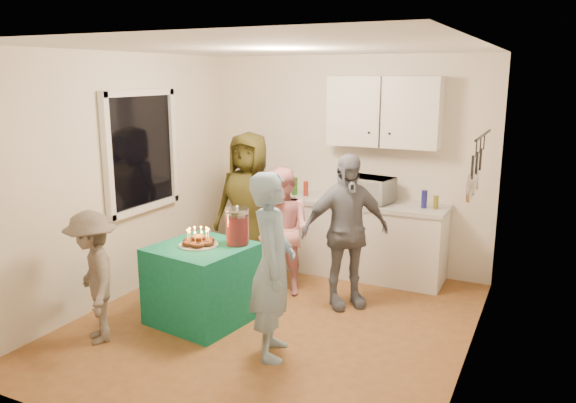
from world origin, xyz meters
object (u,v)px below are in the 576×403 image
at_px(man_birthday, 273,266).
at_px(party_table, 202,283).
at_px(child_near_left, 93,277).
at_px(microwave, 369,189).
at_px(punch_jar, 237,227).
at_px(counter, 351,239).
at_px(woman_back_right, 345,231).
at_px(woman_back_center, 283,232).
at_px(woman_back_left, 249,205).

bearing_deg(man_birthday, party_table, 49.03).
bearing_deg(child_near_left, microwave, 96.10).
bearing_deg(punch_jar, party_table, -145.28).
height_order(counter, child_near_left, child_near_left).
bearing_deg(counter, child_near_left, -118.82).
relative_size(man_birthday, child_near_left, 1.33).
height_order(man_birthday, woman_back_right, woman_back_right).
bearing_deg(counter, punch_jar, -108.50).
relative_size(counter, woman_back_center, 1.57).
relative_size(counter, party_table, 2.59).
bearing_deg(microwave, counter, -168.87).
height_order(party_table, woman_back_right, woman_back_right).
bearing_deg(party_table, woman_back_right, 40.16).
bearing_deg(woman_back_right, woman_back_center, 135.39).
distance_m(counter, child_near_left, 3.08).
distance_m(microwave, punch_jar, 1.88).
distance_m(party_table, woman_back_center, 1.11).
distance_m(counter, woman_back_left, 1.30).
xyz_separation_m(woman_back_right, child_near_left, (-1.75, -1.74, -0.20)).
height_order(counter, man_birthday, man_birthday).
xyz_separation_m(counter, woman_back_center, (-0.46, -0.92, 0.27)).
relative_size(punch_jar, child_near_left, 0.28).
xyz_separation_m(punch_jar, child_near_left, (-0.91, -0.99, -0.32)).
xyz_separation_m(man_birthday, child_near_left, (-1.56, -0.47, -0.20)).
bearing_deg(punch_jar, woman_back_left, 114.43).
relative_size(man_birthday, woman_back_left, 0.93).
distance_m(microwave, woman_back_right, 0.99).
xyz_separation_m(counter, man_birthday, (0.08, -2.23, 0.37)).
height_order(microwave, woman_back_right, woman_back_right).
height_order(party_table, punch_jar, punch_jar).
bearing_deg(party_table, counter, 65.73).
bearing_deg(punch_jar, woman_back_center, 82.14).
distance_m(party_table, child_near_left, 1.03).
xyz_separation_m(party_table, man_birthday, (0.94, -0.32, 0.42)).
bearing_deg(punch_jar, woman_back_right, 41.86).
relative_size(counter, woman_back_left, 1.28).
relative_size(woman_back_center, woman_back_right, 0.87).
height_order(party_table, woman_back_center, woman_back_center).
bearing_deg(party_table, man_birthday, -18.79).
bearing_deg(child_near_left, counter, 99.31).
bearing_deg(man_birthday, punch_jar, 29.25).
bearing_deg(woman_back_right, party_table, 178.19).
bearing_deg(woman_back_center, party_table, -101.70).
height_order(party_table, child_near_left, child_near_left).
distance_m(punch_jar, man_birthday, 0.84).
bearing_deg(man_birthday, woman_back_center, 0.50).
bearing_deg(man_birthday, woman_back_right, -30.41).
distance_m(counter, punch_jar, 1.87).
height_order(counter, woman_back_right, woman_back_right).
bearing_deg(woman_back_center, woman_back_left, 161.35).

